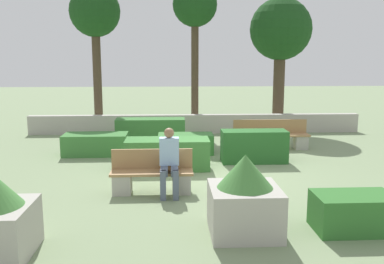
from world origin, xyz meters
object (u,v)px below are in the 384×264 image
(bench_left_side, at_px, (271,138))
(tree_center_left, at_px, (195,9))
(bench_front, at_px, (152,177))
(tree_center_right, at_px, (281,32))
(planter_corner_right, at_px, (245,198))
(person_seated_man, at_px, (169,159))
(tree_leftmost, at_px, (95,15))

(bench_left_side, height_order, tree_center_left, tree_center_left)
(bench_front, height_order, tree_center_right, tree_center_right)
(bench_front, height_order, bench_left_side, same)
(planter_corner_right, xyz_separation_m, tree_center_right, (2.95, 9.71, 3.03))
(person_seated_man, bearing_deg, tree_center_left, 83.03)
(person_seated_man, height_order, tree_leftmost, tree_leftmost)
(bench_left_side, relative_size, planter_corner_right, 1.79)
(person_seated_man, relative_size, planter_corner_right, 1.06)
(bench_left_side, bearing_deg, tree_center_right, 66.20)
(bench_front, distance_m, bench_left_side, 5.18)
(tree_center_left, height_order, tree_center_right, tree_center_left)
(tree_center_left, xyz_separation_m, tree_center_right, (3.16, 0.15, -0.77))
(tree_leftmost, bearing_deg, bench_front, -73.63)
(person_seated_man, bearing_deg, bench_front, 158.32)
(person_seated_man, relative_size, tree_center_right, 0.27)
(bench_left_side, distance_m, tree_center_left, 5.73)
(tree_center_left, bearing_deg, tree_leftmost, 172.93)
(planter_corner_right, bearing_deg, person_seated_man, 120.73)
(tree_leftmost, relative_size, tree_center_right, 1.09)
(tree_center_left, bearing_deg, person_seated_man, -96.97)
(person_seated_man, xyz_separation_m, tree_center_right, (4.09, 7.78, 2.87))
(bench_left_side, distance_m, planter_corner_right, 6.31)
(bench_left_side, relative_size, person_seated_man, 1.68)
(bench_left_side, height_order, tree_center_right, tree_center_right)
(person_seated_man, height_order, tree_center_left, tree_center_left)
(planter_corner_right, distance_m, tree_center_right, 10.59)
(bench_front, bearing_deg, tree_center_right, 59.84)
(planter_corner_right, distance_m, tree_center_left, 10.30)
(person_seated_man, relative_size, tree_leftmost, 0.25)
(bench_left_side, xyz_separation_m, tree_center_left, (-2.05, 3.53, 4.02))
(tree_leftmost, xyz_separation_m, tree_center_left, (3.62, -0.45, 0.18))
(tree_leftmost, distance_m, tree_center_left, 3.65)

